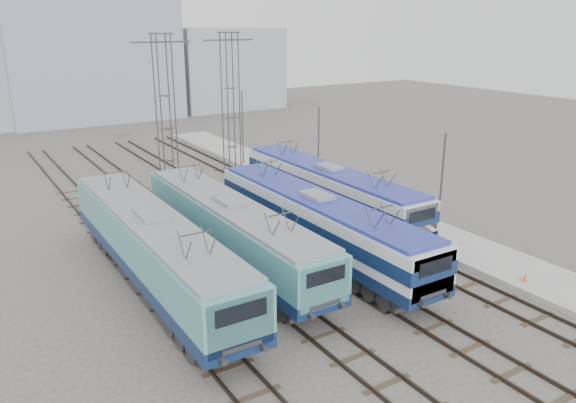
# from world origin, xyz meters

# --- Properties ---
(ground) EXTENTS (160.00, 160.00, 0.00)m
(ground) POSITION_xyz_m (0.00, 0.00, 0.00)
(ground) COLOR #514C47
(platform) EXTENTS (4.00, 70.00, 0.30)m
(platform) POSITION_xyz_m (10.20, 8.00, 0.15)
(platform) COLOR #9E9E99
(platform) RESTS_ON ground
(locomotive_far_left) EXTENTS (2.97, 18.75, 3.53)m
(locomotive_far_left) POSITION_xyz_m (-6.75, 5.95, 2.33)
(locomotive_far_left) COLOR #0F224A
(locomotive_far_left) RESTS_ON ground
(locomotive_center_left) EXTENTS (2.79, 17.61, 3.31)m
(locomotive_center_left) POSITION_xyz_m (-2.25, 6.53, 2.20)
(locomotive_center_left) COLOR #0F224A
(locomotive_center_left) RESTS_ON ground
(locomotive_center_right) EXTENTS (2.80, 17.70, 3.33)m
(locomotive_center_right) POSITION_xyz_m (2.25, 4.87, 2.26)
(locomotive_center_right) COLOR #0F224A
(locomotive_center_right) RESTS_ON ground
(locomotive_far_right) EXTENTS (2.74, 17.32, 3.26)m
(locomotive_far_right) POSITION_xyz_m (6.75, 9.97, 2.22)
(locomotive_far_right) COLOR #0F224A
(locomotive_far_right) RESTS_ON ground
(catenary_tower_west) EXTENTS (4.50, 1.20, 12.00)m
(catenary_tower_west) POSITION_xyz_m (0.00, 22.00, 6.64)
(catenary_tower_west) COLOR #3F4247
(catenary_tower_west) RESTS_ON ground
(catenary_tower_east) EXTENTS (4.50, 1.20, 12.00)m
(catenary_tower_east) POSITION_xyz_m (6.50, 24.00, 6.64)
(catenary_tower_east) COLOR #3F4247
(catenary_tower_east) RESTS_ON ground
(mast_front) EXTENTS (0.12, 0.12, 7.00)m
(mast_front) POSITION_xyz_m (8.60, 2.00, 3.50)
(mast_front) COLOR #3F4247
(mast_front) RESTS_ON ground
(mast_mid) EXTENTS (0.12, 0.12, 7.00)m
(mast_mid) POSITION_xyz_m (8.60, 14.00, 3.50)
(mast_mid) COLOR #3F4247
(mast_mid) RESTS_ON ground
(mast_rear) EXTENTS (0.12, 0.12, 7.00)m
(mast_rear) POSITION_xyz_m (8.60, 26.00, 3.50)
(mast_rear) COLOR #3F4247
(mast_rear) RESTS_ON ground
(safety_cone) EXTENTS (0.31, 0.31, 0.48)m
(safety_cone) POSITION_xyz_m (9.07, -3.59, 0.54)
(safety_cone) COLOR orange
(safety_cone) RESTS_ON platform
(building_center) EXTENTS (22.00, 14.00, 18.00)m
(building_center) POSITION_xyz_m (4.00, 62.00, 9.00)
(building_center) COLOR #8890A6
(building_center) RESTS_ON ground
(building_east) EXTENTS (16.00, 12.00, 12.00)m
(building_east) POSITION_xyz_m (24.00, 62.00, 6.00)
(building_east) COLOR #8D949D
(building_east) RESTS_ON ground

